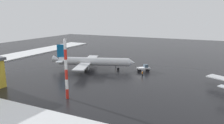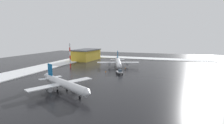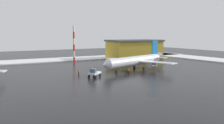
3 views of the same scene
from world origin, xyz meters
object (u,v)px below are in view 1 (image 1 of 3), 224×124
(airplane_foreground_jet, at_px, (92,61))
(ground_crew_by_nose_gear, at_px, (142,73))
(antenna_mast, at_px, (66,69))
(pushback_tug, at_px, (144,68))
(ground_crew_near_tug, at_px, (116,65))

(airplane_foreground_jet, xyz_separation_m, ground_crew_by_nose_gear, (20.42, -0.64, -2.17))
(antenna_mast, bearing_deg, ground_crew_by_nose_gear, 68.81)
(pushback_tug, bearing_deg, ground_crew_near_tug, 141.27)
(pushback_tug, distance_m, ground_crew_near_tug, 11.64)
(pushback_tug, height_order, ground_crew_by_nose_gear, pushback_tug)
(ground_crew_near_tug, distance_m, antenna_mast, 35.30)
(ground_crew_by_nose_gear, bearing_deg, antenna_mast, -40.94)
(airplane_foreground_jet, bearing_deg, ground_crew_by_nose_gear, -20.61)
(antenna_mast, bearing_deg, pushback_tug, 75.20)
(airplane_foreground_jet, height_order, ground_crew_near_tug, airplane_foreground_jet)
(ground_crew_by_nose_gear, relative_size, antenna_mast, 0.11)
(pushback_tug, height_order, ground_crew_near_tug, pushback_tug)
(ground_crew_by_nose_gear, height_order, ground_crew_near_tug, same)
(ground_crew_near_tug, bearing_deg, pushback_tug, -68.01)
(airplane_foreground_jet, bearing_deg, antenna_mast, -89.85)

